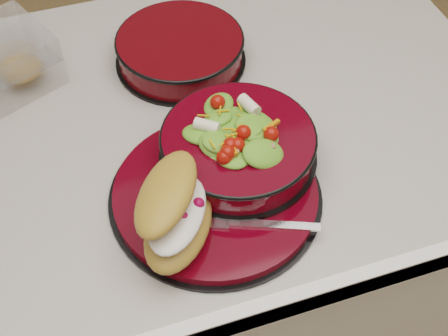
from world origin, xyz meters
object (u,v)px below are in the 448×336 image
object	(u,v)px
salad_bowl	(238,141)
extra_bowl	(180,49)
dinner_plate	(216,194)
island_counter	(166,268)
croissant	(176,212)
fork	(256,224)

from	to	relation	value
salad_bowl	extra_bowl	distance (m)	0.26
salad_bowl	extra_bowl	xyz separation A→B (m)	(-0.02, 0.26, -0.03)
dinner_plate	salad_bowl	world-z (taller)	salad_bowl
island_counter	dinner_plate	size ratio (longest dim) A/B	3.93
island_counter	dinner_plate	world-z (taller)	dinner_plate
croissant	extra_bowl	size ratio (longest dim) A/B	0.81
island_counter	fork	world-z (taller)	fork
fork	extra_bowl	bearing A→B (deg)	22.29
dinner_plate	extra_bowl	world-z (taller)	extra_bowl
extra_bowl	fork	bearing A→B (deg)	-90.14
salad_bowl	extra_bowl	bearing A→B (deg)	93.52
dinner_plate	fork	bearing A→B (deg)	-65.67
dinner_plate	croissant	xyz separation A→B (m)	(-0.07, -0.05, 0.06)
croissant	fork	bearing A→B (deg)	-69.65
island_counter	dinner_plate	distance (m)	0.49
salad_bowl	extra_bowl	size ratio (longest dim) A/B	1.03
salad_bowl	fork	bearing A→B (deg)	-97.78
dinner_plate	salad_bowl	size ratio (longest dim) A/B	1.31
dinner_plate	croissant	distance (m)	0.10
island_counter	extra_bowl	bearing A→B (deg)	54.48
croissant	extra_bowl	distance (m)	0.38
dinner_plate	croissant	world-z (taller)	croissant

